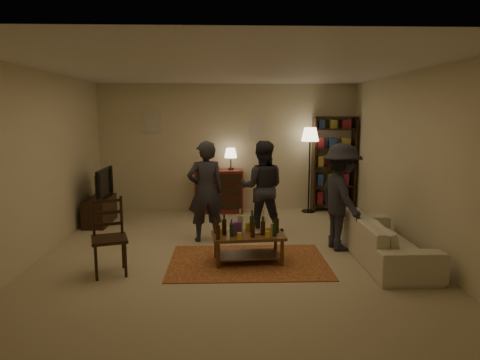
{
  "coord_description": "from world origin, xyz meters",
  "views": [
    {
      "loc": [
        -0.06,
        -6.2,
        2.07
      ],
      "look_at": [
        0.16,
        0.1,
        1.09
      ],
      "focal_mm": 32.0,
      "sensor_mm": 36.0,
      "label": 1
    }
  ],
  "objects_px": {
    "tv_stand": "(100,204)",
    "sofa": "(385,239)",
    "person_left": "(206,191)",
    "bookshelf": "(334,163)",
    "floor_lamp": "(310,140)",
    "coffee_table": "(247,236)",
    "person_right": "(262,188)",
    "person_by_sofa": "(341,197)",
    "dining_chair": "(109,233)",
    "dresser": "(219,190)"
  },
  "relations": [
    {
      "from": "tv_stand",
      "to": "sofa",
      "type": "distance_m",
      "value": 5.14
    },
    {
      "from": "tv_stand",
      "to": "person_left",
      "type": "height_order",
      "value": "person_left"
    },
    {
      "from": "bookshelf",
      "to": "floor_lamp",
      "type": "bearing_deg",
      "value": -166.57
    },
    {
      "from": "coffee_table",
      "to": "bookshelf",
      "type": "distance_m",
      "value": 3.84
    },
    {
      "from": "coffee_table",
      "to": "tv_stand",
      "type": "distance_m",
      "value": 3.5
    },
    {
      "from": "person_left",
      "to": "coffee_table",
      "type": "bearing_deg",
      "value": 106.23
    },
    {
      "from": "floor_lamp",
      "to": "person_right",
      "type": "bearing_deg",
      "value": -125.37
    },
    {
      "from": "floor_lamp",
      "to": "person_by_sofa",
      "type": "distance_m",
      "value": 2.62
    },
    {
      "from": "tv_stand",
      "to": "person_right",
      "type": "xyz_separation_m",
      "value": [
        3.02,
        -0.74,
        0.42
      ]
    },
    {
      "from": "dining_chair",
      "to": "person_right",
      "type": "distance_m",
      "value": 2.83
    },
    {
      "from": "tv_stand",
      "to": "dresser",
      "type": "relative_size",
      "value": 0.78
    },
    {
      "from": "person_right",
      "to": "floor_lamp",
      "type": "bearing_deg",
      "value": -118.44
    },
    {
      "from": "coffee_table",
      "to": "dining_chair",
      "type": "xyz_separation_m",
      "value": [
        -1.82,
        -0.33,
        0.16
      ]
    },
    {
      "from": "dresser",
      "to": "person_left",
      "type": "height_order",
      "value": "person_left"
    },
    {
      "from": "floor_lamp",
      "to": "coffee_table",
      "type": "bearing_deg",
      "value": -115.31
    },
    {
      "from": "dining_chair",
      "to": "sofa",
      "type": "xyz_separation_m",
      "value": [
        3.78,
        0.36,
        -0.23
      ]
    },
    {
      "from": "person_by_sofa",
      "to": "floor_lamp",
      "type": "bearing_deg",
      "value": -10.59
    },
    {
      "from": "dresser",
      "to": "tv_stand",
      "type": "bearing_deg",
      "value": -157.93
    },
    {
      "from": "sofa",
      "to": "person_by_sofa",
      "type": "distance_m",
      "value": 0.89
    },
    {
      "from": "sofa",
      "to": "tv_stand",
      "type": "bearing_deg",
      "value": 64.66
    },
    {
      "from": "dining_chair",
      "to": "person_right",
      "type": "relative_size",
      "value": 0.63
    },
    {
      "from": "tv_stand",
      "to": "bookshelf",
      "type": "height_order",
      "value": "bookshelf"
    },
    {
      "from": "coffee_table",
      "to": "person_right",
      "type": "distance_m",
      "value": 1.59
    },
    {
      "from": "tv_stand",
      "to": "sofa",
      "type": "height_order",
      "value": "tv_stand"
    },
    {
      "from": "dining_chair",
      "to": "bookshelf",
      "type": "xyz_separation_m",
      "value": [
        3.83,
        3.54,
        0.5
      ]
    },
    {
      "from": "sofa",
      "to": "person_left",
      "type": "bearing_deg",
      "value": 67.95
    },
    {
      "from": "dining_chair",
      "to": "floor_lamp",
      "type": "relative_size",
      "value": 0.57
    },
    {
      "from": "person_by_sofa",
      "to": "person_right",
      "type": "bearing_deg",
      "value": 39.92
    },
    {
      "from": "tv_stand",
      "to": "floor_lamp",
      "type": "relative_size",
      "value": 0.59
    },
    {
      "from": "floor_lamp",
      "to": "person_by_sofa",
      "type": "xyz_separation_m",
      "value": [
        -0.0,
        -2.53,
        -0.7
      ]
    },
    {
      "from": "floor_lamp",
      "to": "sofa",
      "type": "height_order",
      "value": "floor_lamp"
    },
    {
      "from": "dining_chair",
      "to": "tv_stand",
      "type": "relative_size",
      "value": 0.96
    },
    {
      "from": "coffee_table",
      "to": "person_right",
      "type": "bearing_deg",
      "value": 77.61
    },
    {
      "from": "dresser",
      "to": "person_left",
      "type": "xyz_separation_m",
      "value": [
        -0.19,
        -2.07,
        0.35
      ]
    },
    {
      "from": "coffee_table",
      "to": "bookshelf",
      "type": "bearing_deg",
      "value": 58.08
    },
    {
      "from": "coffee_table",
      "to": "person_by_sofa",
      "type": "xyz_separation_m",
      "value": [
        1.46,
        0.56,
        0.44
      ]
    },
    {
      "from": "dining_chair",
      "to": "person_by_sofa",
      "type": "bearing_deg",
      "value": -2.96
    },
    {
      "from": "bookshelf",
      "to": "sofa",
      "type": "relative_size",
      "value": 0.97
    },
    {
      "from": "floor_lamp",
      "to": "person_by_sofa",
      "type": "bearing_deg",
      "value": -90.03
    },
    {
      "from": "sofa",
      "to": "dresser",
      "type": "bearing_deg",
      "value": 37.54
    },
    {
      "from": "tv_stand",
      "to": "sofa",
      "type": "bearing_deg",
      "value": -25.34
    },
    {
      "from": "dresser",
      "to": "floor_lamp",
      "type": "height_order",
      "value": "floor_lamp"
    },
    {
      "from": "sofa",
      "to": "person_by_sofa",
      "type": "xyz_separation_m",
      "value": [
        -0.5,
        0.52,
        0.51
      ]
    },
    {
      "from": "coffee_table",
      "to": "sofa",
      "type": "xyz_separation_m",
      "value": [
        1.96,
        0.04,
        -0.07
      ]
    },
    {
      "from": "dresser",
      "to": "sofa",
      "type": "relative_size",
      "value": 0.65
    },
    {
      "from": "coffee_table",
      "to": "person_right",
      "type": "xyz_separation_m",
      "value": [
        0.33,
        1.49,
        0.43
      ]
    },
    {
      "from": "dresser",
      "to": "bookshelf",
      "type": "bearing_deg",
      "value": 1.57
    },
    {
      "from": "person_right",
      "to": "person_left",
      "type": "bearing_deg",
      "value": 30.18
    },
    {
      "from": "dining_chair",
      "to": "dresser",
      "type": "distance_m",
      "value": 3.75
    },
    {
      "from": "person_left",
      "to": "person_right",
      "type": "bearing_deg",
      "value": -170.58
    }
  ]
}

